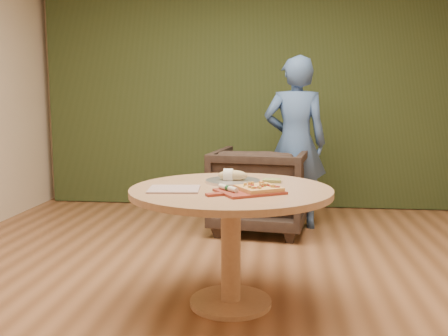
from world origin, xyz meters
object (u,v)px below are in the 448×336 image
Objects in this scene: pizza_paddle at (248,192)px; flatbread_pizza at (259,188)px; armchair at (260,185)px; pedestal_table at (231,210)px; bread_roll at (232,176)px; serving_tray at (233,181)px; cutlery_roll at (228,188)px; person_standing at (295,143)px.

pizza_paddle is 1.55× the size of flatbread_pizza.
armchair reaches higher than pizza_paddle.
flatbread_pizza is at bearing -37.53° from pedestal_table.
armchair is at bearing 86.42° from pedestal_table.
bread_roll is at bearing 79.02° from pizza_paddle.
pedestal_table is 4.12× the size of flatbread_pizza.
pedestal_table is 1.38× the size of armchair.
pedestal_table is at bearing -87.92° from serving_tray.
cutlery_roll is 0.19× the size of armchair.
person_standing is (0.27, 2.13, 0.07)m from flatbread_pizza.
flatbread_pizza is 0.34× the size of armchair.
serving_tray is 1.85m from person_standing.
serving_tray is 1.63m from armchair.
person_standing is (0.33, 2.15, 0.09)m from pizza_paddle.
flatbread_pizza reaches higher than cutlery_roll.
cutlery_roll is at bearing 94.76° from armchair.
flatbread_pizza is 0.85× the size of serving_tray.
flatbread_pizza is 0.18× the size of person_standing.
pizza_paddle is at bearing -28.62° from cutlery_roll.
armchair is 0.53× the size of person_standing.
cutlery_roll is 0.10× the size of person_standing.
serving_tray is at bearing 77.77° from pizza_paddle.
armchair is at bearing 85.38° from bread_roll.
cutlery_roll is (0.00, -0.18, 0.17)m from pedestal_table.
bread_roll is 1.85m from person_standing.
armchair is at bearing 91.93° from flatbread_pizza.
person_standing is at bearing 75.51° from bread_roll.
pizza_paddle is 2.79× the size of cutlery_roll.
serving_tray is (-0.01, 0.21, 0.15)m from pedestal_table.
armchair is (-0.07, 1.94, -0.33)m from flatbread_pizza.
bread_roll is at bearing 75.68° from person_standing.
flatbread_pizza is at bearing -60.40° from bread_roll.
serving_tray is at bearing 0.00° from bread_roll.
bread_roll is at bearing 94.54° from pedestal_table.
armchair is (0.11, 1.80, -0.16)m from pedestal_table.
pizza_paddle is at bearing 81.41° from person_standing.
pizza_paddle is 1.98m from armchair.
cutlery_roll is at bearing -87.38° from bread_roll.
pizza_paddle is 0.39m from bread_roll.
person_standing reaches higher than serving_tray.
flatbread_pizza is at bearing -14.74° from pizza_paddle.
pedestal_table is 1.81m from armchair.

